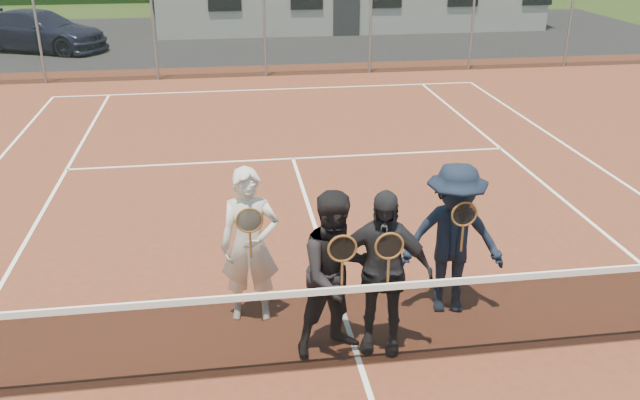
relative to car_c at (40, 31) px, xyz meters
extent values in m
plane|color=#2E4418|center=(7.19, 1.47, -0.66)|extent=(220.00, 220.00, 0.00)
cube|color=#562819|center=(7.19, -18.53, -0.65)|extent=(30.00, 30.00, 0.02)
cube|color=black|center=(3.19, 1.47, -0.66)|extent=(40.00, 12.00, 0.01)
imported|color=#1A1B34|center=(0.00, 0.00, 0.00)|extent=(4.94, 3.56, 1.33)
cube|color=white|center=(7.19, -6.64, -0.64)|extent=(10.97, 0.06, 0.01)
cube|color=white|center=(7.19, -12.13, -0.64)|extent=(8.23, 0.06, 0.01)
cube|color=white|center=(7.19, -18.53, -0.64)|extent=(0.06, 12.80, 0.01)
cube|color=black|center=(7.19, -18.53, -0.18)|extent=(11.60, 0.02, 0.88)
cube|color=white|center=(7.19, -18.53, 0.27)|extent=(11.60, 0.03, 0.07)
cylinder|color=slate|center=(1.19, -5.03, 0.84)|extent=(0.07, 0.07, 3.00)
cylinder|color=slate|center=(4.19, -5.03, 0.84)|extent=(0.07, 0.07, 3.00)
cylinder|color=slate|center=(7.19, -5.03, 0.84)|extent=(0.07, 0.07, 3.00)
cylinder|color=slate|center=(10.19, -5.03, 0.84)|extent=(0.07, 0.07, 3.00)
cylinder|color=slate|center=(13.19, -5.03, 0.84)|extent=(0.07, 0.07, 3.00)
cylinder|color=slate|center=(16.19, -5.03, 0.84)|extent=(0.07, 0.07, 3.00)
cube|color=black|center=(7.19, -5.03, 0.84)|extent=(30.00, 0.03, 3.00)
cube|color=#2D2D33|center=(10.69, 1.45, 0.34)|extent=(1.00, 0.06, 2.00)
imported|color=beige|center=(6.15, -17.42, 0.26)|extent=(0.70, 0.49, 1.80)
torus|color=brown|center=(6.15, -17.69, 0.69)|extent=(0.29, 0.02, 0.29)
cylinder|color=black|center=(6.15, -17.69, 0.69)|extent=(0.25, 0.00, 0.25)
cylinder|color=brown|center=(6.15, -17.69, 0.41)|extent=(0.03, 0.03, 0.32)
imported|color=black|center=(7.00, -18.20, 0.26)|extent=(1.03, 0.90, 1.80)
torus|color=brown|center=(7.00, -18.47, 0.69)|extent=(0.29, 0.02, 0.29)
cylinder|color=black|center=(7.00, -18.47, 0.69)|extent=(0.25, 0.00, 0.25)
cylinder|color=brown|center=(7.00, -18.47, 0.41)|extent=(0.03, 0.03, 0.32)
imported|color=black|center=(7.45, -18.21, 0.26)|extent=(1.14, 0.74, 1.80)
torus|color=brown|center=(7.45, -18.48, 0.69)|extent=(0.29, 0.02, 0.29)
cylinder|color=black|center=(7.45, -18.48, 0.69)|extent=(0.25, 0.00, 0.25)
cylinder|color=brown|center=(7.45, -18.48, 0.41)|extent=(0.03, 0.03, 0.32)
imported|color=black|center=(8.42, -17.60, 0.26)|extent=(1.25, 0.84, 1.80)
torus|color=brown|center=(8.42, -17.87, 0.69)|extent=(0.29, 0.02, 0.29)
cylinder|color=black|center=(8.42, -17.87, 0.69)|extent=(0.25, 0.00, 0.25)
cylinder|color=brown|center=(8.42, -17.87, 0.41)|extent=(0.03, 0.03, 0.32)
camera|label=1|loc=(5.95, -24.13, 3.64)|focal=38.00mm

